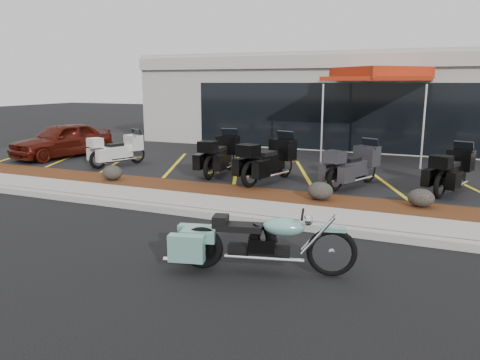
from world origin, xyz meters
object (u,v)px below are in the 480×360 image
at_px(touring_white, 137,146).
at_px(parked_car, 62,140).
at_px(popup_canopy, 380,76).
at_px(traffic_cone, 287,157).
at_px(hero_cruiser, 332,245).

xyz_separation_m(touring_white, parked_car, (-3.25, 0.03, 0.05)).
bearing_deg(parked_car, popup_canopy, 34.92).
bearing_deg(touring_white, popup_canopy, -38.65).
distance_m(touring_white, parked_car, 3.25).
bearing_deg(traffic_cone, hero_cruiser, -68.43).
bearing_deg(popup_canopy, traffic_cone, -132.52).
height_order(traffic_cone, popup_canopy, popup_canopy).
height_order(touring_white, popup_canopy, popup_canopy).
bearing_deg(traffic_cone, touring_white, -155.60).
distance_m(touring_white, traffic_cone, 5.06).
distance_m(touring_white, popup_canopy, 8.68).
distance_m(parked_car, traffic_cone, 8.12).
bearing_deg(popup_canopy, hero_cruiser, -78.22).
xyz_separation_m(parked_car, popup_canopy, (10.45, 4.22, 2.26)).
height_order(touring_white, parked_car, parked_car).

